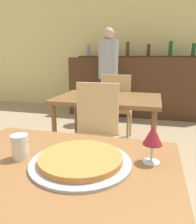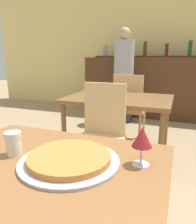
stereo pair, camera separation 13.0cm
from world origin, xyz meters
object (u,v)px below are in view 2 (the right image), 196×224
pizza_tray (69,159)px  person_standing (124,73)px  chair_far_side_back (129,104)px  chair_far_side_front (101,130)px  wine_glass (142,138)px  cheese_shaker (14,143)px

pizza_tray → person_standing: 3.07m
chair_far_side_back → pizza_tray: 2.10m
chair_far_side_front → pizza_tray: size_ratio=2.25×
person_standing → wine_glass: bearing=-74.6°
pizza_tray → wine_glass: size_ratio=2.59×
chair_far_side_front → cheese_shaker: chair_far_side_front is taller
person_standing → chair_far_side_back: bearing=-71.2°
pizza_tray → cheese_shaker: cheese_shaker is taller
pizza_tray → person_standing: size_ratio=0.25×
chair_far_side_front → wine_glass: bearing=-61.1°
cheese_shaker → person_standing: (-0.27, 3.03, 0.09)m
cheese_shaker → wine_glass: wine_glass is taller
chair_far_side_front → pizza_tray: (0.21, -0.97, 0.21)m
chair_far_side_back → cheese_shaker: 2.11m
chair_far_side_front → person_standing: bearing=98.9°
chair_far_side_front → chair_far_side_back: 1.10m
cheese_shaker → person_standing: size_ratio=0.06×
cheese_shaker → wine_glass: bearing=10.9°
cheese_shaker → person_standing: person_standing is taller
pizza_tray → wine_glass: 0.30m
pizza_tray → chair_far_side_front: bearing=102.4°
chair_far_side_front → chair_far_side_back: (0.00, 1.10, 0.00)m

